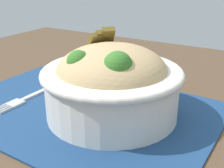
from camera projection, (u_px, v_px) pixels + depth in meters
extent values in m
cube|color=#4C3826|center=(65.00, 114.00, 0.50)|extent=(1.01, 1.00, 0.04)
cylinder|color=#412F20|center=(55.00, 122.00, 1.19)|extent=(0.04, 0.04, 0.68)
cube|color=navy|center=(81.00, 109.00, 0.47)|extent=(0.43, 0.31, 0.00)
cylinder|color=silver|center=(112.00, 92.00, 0.44)|extent=(0.20, 0.20, 0.07)
torus|color=silver|center=(112.00, 72.00, 0.43)|extent=(0.21, 0.21, 0.01)
ellipsoid|color=tan|center=(112.00, 72.00, 0.43)|extent=(0.23, 0.23, 0.08)
sphere|color=#336B25|center=(78.00, 62.00, 0.40)|extent=(0.03, 0.03, 0.03)
sphere|color=#336B25|center=(123.00, 58.00, 0.42)|extent=(0.03, 0.03, 0.03)
sphere|color=#336B25|center=(118.00, 66.00, 0.37)|extent=(0.04, 0.04, 0.04)
cylinder|color=orange|center=(142.00, 61.00, 0.41)|extent=(0.03, 0.01, 0.01)
cube|color=brown|center=(107.00, 40.00, 0.46)|extent=(0.05, 0.05, 0.05)
cube|color=brown|center=(100.00, 43.00, 0.46)|extent=(0.04, 0.04, 0.05)
cube|color=brown|center=(93.00, 44.00, 0.46)|extent=(0.04, 0.03, 0.04)
cube|color=#B2B2B2|center=(42.00, 91.00, 0.53)|extent=(0.01, 0.07, 0.00)
cube|color=#B2B2B2|center=(24.00, 99.00, 0.50)|extent=(0.01, 0.01, 0.00)
cube|color=#B2B2B2|center=(15.00, 103.00, 0.48)|extent=(0.02, 0.03, 0.00)
cube|color=#B2B2B2|center=(2.00, 108.00, 0.47)|extent=(0.00, 0.02, 0.00)
cube|color=#B2B2B2|center=(4.00, 109.00, 0.46)|extent=(0.00, 0.02, 0.00)
cube|color=#B2B2B2|center=(6.00, 110.00, 0.46)|extent=(0.00, 0.02, 0.00)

